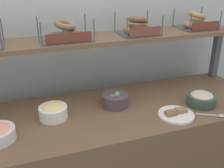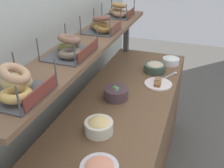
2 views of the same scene
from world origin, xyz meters
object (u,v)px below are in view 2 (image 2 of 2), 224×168
at_px(serving_plate_white, 158,84).
at_px(bagel_basket_everything, 119,11).
at_px(bowl_egg_salad, 99,126).
at_px(bagel_basket_sesame, 17,86).
at_px(bagel_basket_poppy, 70,48).
at_px(bowl_cream_cheese, 171,60).
at_px(bagel_basket_cinnamon_raisin, 102,25).
at_px(serving_spoon_near_plate, 173,74).
at_px(bowl_tuna_salad, 155,67).
at_px(bowl_veggie_mix, 116,93).

distance_m(serving_plate_white, bagel_basket_everything, 0.80).
relative_size(bowl_egg_salad, bagel_basket_sesame, 0.62).
xyz_separation_m(bowl_egg_salad, bagel_basket_sesame, (-0.37, 0.22, 0.43)).
bearing_deg(bagel_basket_poppy, bowl_cream_cheese, -25.60).
bearing_deg(bagel_basket_cinnamon_raisin, serving_spoon_near_plate, -61.16).
distance_m(bowl_tuna_salad, bowl_egg_salad, 0.99).
relative_size(bagel_basket_sesame, bagel_basket_everything, 1.04).
height_order(bowl_tuna_salad, bowl_cream_cheese, bowl_tuna_salad).
distance_m(bowl_tuna_salad, bagel_basket_everything, 0.62).
bearing_deg(bowl_tuna_salad, serving_plate_white, -162.20).
bearing_deg(bagel_basket_sesame, serving_plate_white, -22.29).
height_order(bowl_veggie_mix, bowl_tuna_salad, bowl_veggie_mix).
bearing_deg(serving_spoon_near_plate, serving_plate_white, 158.70).
relative_size(bowl_cream_cheese, serving_plate_white, 0.71).
relative_size(bowl_tuna_salad, bagel_basket_everything, 0.72).
relative_size(bowl_veggie_mix, bowl_egg_salad, 1.04).
relative_size(bowl_egg_salad, serving_spoon_near_plate, 1.07).
distance_m(bagel_basket_sesame, bagel_basket_everything, 1.54).
bearing_deg(bowl_tuna_salad, serving_spoon_near_plate, -95.68).
height_order(serving_spoon_near_plate, bagel_basket_everything, bagel_basket_everything).
relative_size(bowl_veggie_mix, bagel_basket_poppy, 0.55).
relative_size(bowl_egg_salad, bagel_basket_cinnamon_raisin, 0.65).
bearing_deg(bagel_basket_sesame, bagel_basket_everything, 1.20).
height_order(serving_plate_white, serving_spoon_near_plate, serving_plate_white).
distance_m(serving_spoon_near_plate, bagel_basket_poppy, 1.09).
bearing_deg(serving_plate_white, bagel_basket_everything, 48.78).
bearing_deg(bagel_basket_everything, serving_plate_white, -131.22).
bearing_deg(serving_plate_white, bagel_basket_cinnamon_raisin, 99.29).
relative_size(serving_plate_white, serving_spoon_near_plate, 1.38).
bearing_deg(serving_spoon_near_plate, bowl_egg_salad, 161.66).
bearing_deg(bowl_egg_salad, bowl_cream_cheese, -12.61).
relative_size(bowl_veggie_mix, serving_plate_white, 0.80).
xyz_separation_m(bagel_basket_poppy, bagel_basket_everything, (1.02, 0.02, 0.00)).
bearing_deg(bagel_basket_everything, bagel_basket_poppy, -178.81).
xyz_separation_m(bowl_veggie_mix, serving_spoon_near_plate, (0.54, -0.35, -0.04)).
distance_m(bowl_veggie_mix, bagel_basket_poppy, 0.55).
bearing_deg(bagel_basket_everything, bowl_cream_cheese, -86.17).
height_order(serving_spoon_near_plate, bagel_basket_poppy, bagel_basket_poppy).
distance_m(bagel_basket_poppy, bagel_basket_everything, 1.02).
distance_m(bowl_tuna_salad, bagel_basket_sesame, 1.47).
distance_m(bowl_tuna_salad, bowl_cream_cheese, 0.25).
bearing_deg(serving_spoon_near_plate, bowl_tuna_salad, 84.32).
height_order(bagel_basket_sesame, bagel_basket_cinnamon_raisin, bagel_basket_sesame).
bearing_deg(serving_spoon_near_plate, bagel_basket_everything, 70.96).
height_order(bowl_cream_cheese, bagel_basket_sesame, bagel_basket_sesame).
bearing_deg(bowl_veggie_mix, bowl_egg_salad, -175.94).
distance_m(bowl_egg_salad, bagel_basket_poppy, 0.51).
relative_size(bowl_egg_salad, serving_plate_white, 0.77).
bearing_deg(bowl_cream_cheese, bagel_basket_poppy, 154.40).
height_order(bowl_tuna_salad, serving_spoon_near_plate, bowl_tuna_salad).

